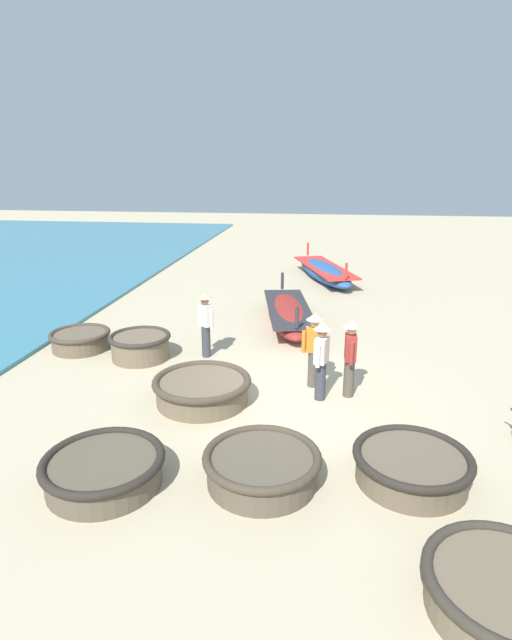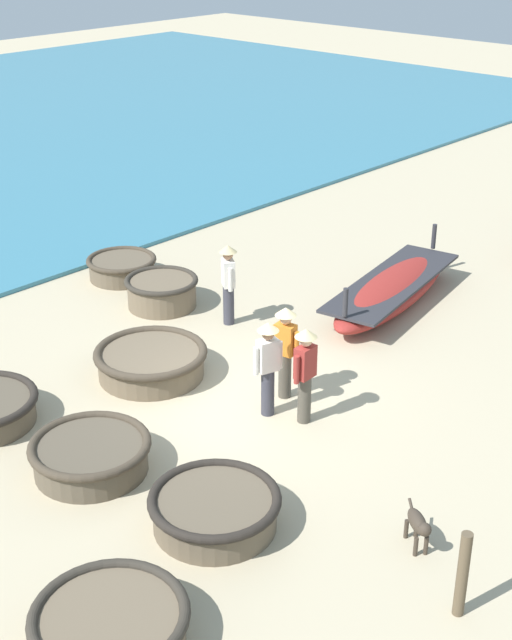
% 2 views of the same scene
% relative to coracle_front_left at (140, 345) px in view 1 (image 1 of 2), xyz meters
% --- Properties ---
extents(ground_plane, '(80.00, 80.00, 0.00)m').
position_rel_coracle_front_left_xyz_m(ground_plane, '(3.98, -1.70, -0.34)').
color(ground_plane, '#BCAD8C').
extents(coracle_front_left, '(1.53, 1.53, 0.63)m').
position_rel_coracle_front_left_xyz_m(coracle_front_left, '(0.00, 0.00, 0.00)').
color(coracle_front_left, brown).
rests_on(coracle_front_left, ground).
extents(coracle_weathered, '(1.56, 1.56, 0.49)m').
position_rel_coracle_front_left_xyz_m(coracle_weathered, '(-1.80, 0.41, -0.07)').
color(coracle_weathered, brown).
rests_on(coracle_weathered, ground).
extents(coracle_front_right, '(1.87, 1.87, 0.49)m').
position_rel_coracle_front_left_xyz_m(coracle_front_right, '(1.29, -5.05, -0.07)').
color(coracle_front_right, brown).
rests_on(coracle_front_right, ground).
extents(coracle_far_left, '(1.84, 1.84, 0.51)m').
position_rel_coracle_front_left_xyz_m(coracle_far_left, '(6.59, -6.64, -0.06)').
color(coracle_far_left, brown).
rests_on(coracle_far_left, ground).
extents(coracle_far_right, '(1.82, 1.82, 0.51)m').
position_rel_coracle_front_left_xyz_m(coracle_far_right, '(3.66, -4.67, -0.06)').
color(coracle_far_right, brown).
rests_on(coracle_far_right, ground).
extents(coracle_tilted, '(1.82, 1.82, 0.51)m').
position_rel_coracle_front_left_xyz_m(coracle_tilted, '(5.94, -4.33, -0.06)').
color(coracle_tilted, brown).
rests_on(coracle_tilted, ground).
extents(coracle_beside_post, '(2.02, 2.02, 0.54)m').
position_rel_coracle_front_left_xyz_m(coracle_beside_post, '(2.11, -2.13, -0.05)').
color(coracle_beside_post, brown).
rests_on(coracle_beside_post, ground).
extents(long_boat_red_hull, '(2.93, 5.56, 1.18)m').
position_rel_coracle_front_left_xyz_m(long_boat_red_hull, '(4.50, 9.63, 0.00)').
color(long_boat_red_hull, '#285693').
rests_on(long_boat_red_hull, ground).
extents(long_boat_green_hull, '(1.99, 4.79, 1.14)m').
position_rel_coracle_front_left_xyz_m(long_boat_green_hull, '(3.46, 3.32, -0.01)').
color(long_boat_green_hull, maroon).
rests_on(long_boat_green_hull, ground).
extents(fisherman_with_hat, '(0.36, 0.51, 1.67)m').
position_rel_coracle_front_left_xyz_m(fisherman_with_hat, '(4.50, -1.68, 0.62)').
color(fisherman_with_hat, '#383842').
rests_on(fisherman_with_hat, ground).
extents(fisherman_by_coracle, '(0.45, 0.37, 1.67)m').
position_rel_coracle_front_left_xyz_m(fisherman_by_coracle, '(1.61, 0.35, 0.62)').
color(fisherman_by_coracle, '#383842').
rests_on(fisherman_by_coracle, ground).
extents(fisherman_hauling, '(0.36, 0.53, 1.67)m').
position_rel_coracle_front_left_xyz_m(fisherman_hauling, '(5.09, -1.45, 0.62)').
color(fisherman_hauling, '#4C473D').
rests_on(fisherman_hauling, ground).
extents(fisherman_standing_left, '(0.52, 0.36, 1.67)m').
position_rel_coracle_front_left_xyz_m(fisherman_standing_left, '(4.33, -1.06, 0.62)').
color(fisherman_standing_left, '#4C473D').
rests_on(fisherman_standing_left, ground).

